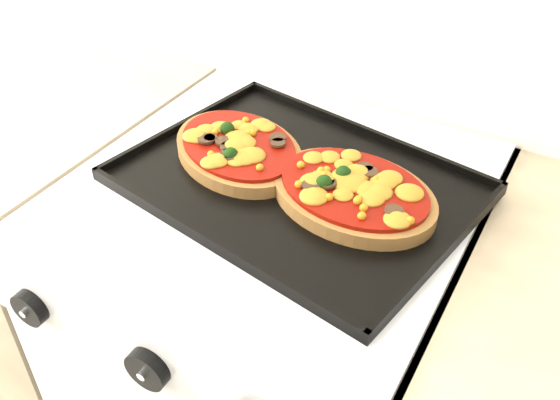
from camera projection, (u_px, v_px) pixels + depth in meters
The scene contains 7 objects.
stove at pixel (277, 370), 1.22m from camera, with size 0.60×0.60×0.91m, color silver.
control_panel at pixel (149, 353), 0.76m from camera, with size 0.60×0.02×0.09m, color silver.
knob_left at pixel (30, 308), 0.82m from camera, with size 0.05×0.05×0.02m, color black.
knob_center at pixel (148, 369), 0.74m from camera, with size 0.06×0.06×0.02m, color black.
baking_tray at pixel (297, 181), 0.93m from camera, with size 0.50×0.37×0.02m, color black.
pizza_left at pixel (238, 148), 0.97m from camera, with size 0.24×0.17×0.04m, color olive, non-canonical shape.
pizza_right at pixel (353, 191), 0.88m from camera, with size 0.25×0.18×0.04m, color olive, non-canonical shape.
Camera 1 is at (0.39, 1.04, 1.47)m, focal length 40.00 mm.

